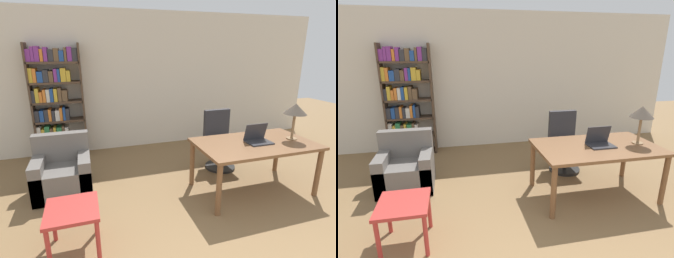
# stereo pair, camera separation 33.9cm
# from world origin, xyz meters

# --- Properties ---
(wall_back) EXTENTS (8.00, 0.06, 2.70)m
(wall_back) POSITION_xyz_m (0.00, 4.53, 1.35)
(wall_back) COLOR beige
(wall_back) RESTS_ON ground_plane
(desk) EXTENTS (1.64, 0.95, 0.73)m
(desk) POSITION_xyz_m (1.09, 2.16, 0.65)
(desk) COLOR brown
(desk) RESTS_ON ground_plane
(laptop) EXTENTS (0.34, 0.25, 0.25)m
(laptop) POSITION_xyz_m (1.13, 2.17, 0.79)
(laptop) COLOR #2D2D33
(laptop) RESTS_ON desk
(table_lamp) EXTENTS (0.31, 0.31, 0.52)m
(table_lamp) POSITION_xyz_m (1.69, 2.13, 1.16)
(table_lamp) COLOR olive
(table_lamp) RESTS_ON desk
(office_chair) EXTENTS (0.51, 0.51, 0.99)m
(office_chair) POSITION_xyz_m (1.02, 3.03, 0.46)
(office_chair) COLOR black
(office_chair) RESTS_ON ground_plane
(side_table_blue) EXTENTS (0.50, 0.52, 0.50)m
(side_table_blue) POSITION_xyz_m (-1.33, 1.65, 0.41)
(side_table_blue) COLOR #B2332D
(side_table_blue) RESTS_ON ground_plane
(armchair) EXTENTS (0.77, 0.67, 0.82)m
(armchair) POSITION_xyz_m (-1.50, 2.94, 0.28)
(armchair) COLOR #66605B
(armchair) RESTS_ON ground_plane
(bookshelf) EXTENTS (0.89, 0.28, 2.09)m
(bookshelf) POSITION_xyz_m (-1.64, 4.34, 1.05)
(bookshelf) COLOR #4C3828
(bookshelf) RESTS_ON ground_plane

